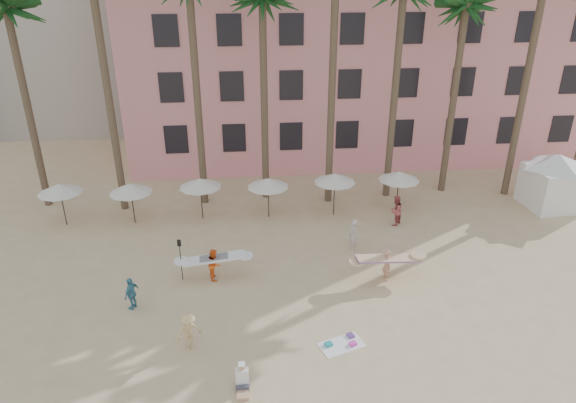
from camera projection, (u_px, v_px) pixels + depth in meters
The scene contains 10 objects.
ground at pixel (312, 357), 20.22m from camera, with size 120.00×120.00×0.00m, color #D1B789.
pink_hotel at pixel (358, 47), 40.88m from camera, with size 35.00×14.00×16.00m, color pink.
umbrella_row at pixel (234, 183), 30.27m from camera, with size 22.50×2.70×2.73m.
cabana at pixel (555, 176), 31.88m from camera, with size 4.79×4.79×3.50m.
beach_towel at pixel (342, 343), 20.88m from camera, with size 2.03×1.55×0.14m.
carrier_yellow at pixel (387, 262), 24.79m from camera, with size 3.17×1.02×1.68m.
carrier_white at pixel (214, 263), 24.92m from camera, with size 3.10×0.96×1.61m.
beachgoers at pixel (293, 260), 25.14m from camera, with size 14.88×10.93×1.85m.
paddle at pixel (180, 255), 24.58m from camera, with size 0.18×0.04×2.23m.
seated_man at pixel (242, 381), 18.55m from camera, with size 0.49×0.85×1.10m.
Camera 1 is at (-2.35, -15.59, 14.10)m, focal length 32.00 mm.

